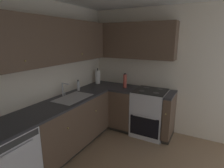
{
  "coord_description": "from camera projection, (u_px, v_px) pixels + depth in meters",
  "views": [
    {
      "loc": [
        -1.72,
        -0.64,
        1.89
      ],
      "look_at": [
        0.97,
        0.83,
        1.11
      ],
      "focal_mm": 29.11,
      "sensor_mm": 36.0,
      "label": 1
    }
  ],
  "objects": [
    {
      "name": "upper_cabinets_right",
      "position": [
        131.0,
        41.0,
        3.6
      ],
      "size": [
        0.32,
        1.75,
        0.69
      ],
      "color": "brown"
    },
    {
      "name": "countertop_back",
      "position": [
        68.0,
        100.0,
        3.02
      ],
      "size": [
        2.87,
        0.6,
        0.03
      ],
      "primitive_type": "cube",
      "color": "#2D2D33",
      "rests_on": "lower_cabinets_back"
    },
    {
      "name": "wall_back",
      "position": [
        30.0,
        83.0,
        2.71
      ],
      "size": [
        3.84,
        0.05,
        2.47
      ],
      "primitive_type": "cube",
      "color": "beige",
      "rests_on": "ground_plane"
    },
    {
      "name": "soap_bottle",
      "position": [
        78.0,
        86.0,
        3.51
      ],
      "size": [
        0.05,
        0.05,
        0.21
      ],
      "color": "silver",
      "rests_on": "countertop_back"
    },
    {
      "name": "lower_cabinets_back",
      "position": [
        69.0,
        125.0,
        3.13
      ],
      "size": [
        1.66,
        0.62,
        0.86
      ],
      "color": "brown",
      "rests_on": "ground_plane"
    },
    {
      "name": "sink",
      "position": [
        73.0,
        100.0,
        3.1
      ],
      "size": [
        0.65,
        0.4,
        0.1
      ],
      "color": "#B7B7BC",
      "rests_on": "countertop_back"
    },
    {
      "name": "lower_cabinets_right",
      "position": [
        135.0,
        111.0,
        3.74
      ],
      "size": [
        0.62,
        1.22,
        0.86
      ],
      "color": "brown",
      "rests_on": "ground_plane"
    },
    {
      "name": "oven_range",
      "position": [
        150.0,
        112.0,
        3.61
      ],
      "size": [
        0.68,
        0.62,
        1.05
      ],
      "color": "silver",
      "rests_on": "ground_plane"
    },
    {
      "name": "wall_right",
      "position": [
        172.0,
        73.0,
        3.53
      ],
      "size": [
        0.05,
        3.46,
        2.47
      ],
      "primitive_type": "cube",
      "color": "beige",
      "rests_on": "ground_plane"
    },
    {
      "name": "dishwasher",
      "position": [
        5.0,
        164.0,
        2.16
      ],
      "size": [
        0.6,
        0.63,
        0.86
      ],
      "color": "silver",
      "rests_on": "ground_plane"
    },
    {
      "name": "paper_towel_roll",
      "position": [
        98.0,
        77.0,
        4.05
      ],
      "size": [
        0.11,
        0.11,
        0.35
      ],
      "color": "white",
      "rests_on": "countertop_back"
    },
    {
      "name": "faucet",
      "position": [
        64.0,
        88.0,
        3.15
      ],
      "size": [
        0.07,
        0.16,
        0.24
      ],
      "color": "silver",
      "rests_on": "countertop_back"
    },
    {
      "name": "oil_bottle",
      "position": [
        125.0,
        81.0,
        3.7
      ],
      "size": [
        0.07,
        0.07,
        0.3
      ],
      "color": "#BF4C3F",
      "rests_on": "countertop_right"
    },
    {
      "name": "countertop_right",
      "position": [
        135.0,
        90.0,
        3.63
      ],
      "size": [
        0.6,
        1.22,
        0.03
      ],
      "color": "#2D2D33",
      "rests_on": "lower_cabinets_right"
    },
    {
      "name": "upper_cabinets_back",
      "position": [
        49.0,
        41.0,
        2.71
      ],
      "size": [
        2.55,
        0.34,
        0.69
      ],
      "color": "brown"
    }
  ]
}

